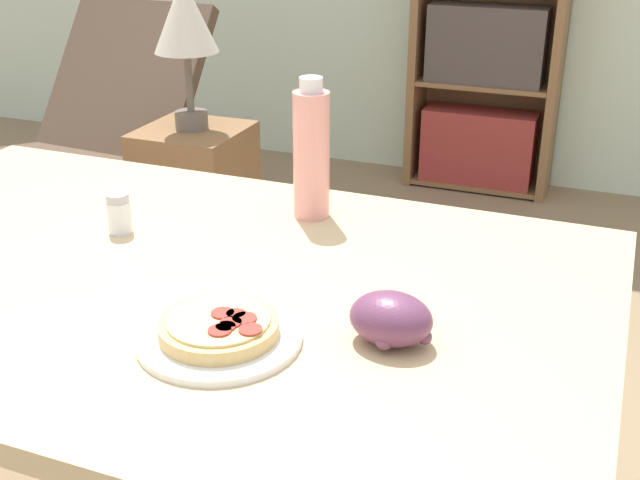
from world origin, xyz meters
TOP-DOWN VIEW (x-y plane):
  - dining_table at (0.09, -0.12)m, footprint 1.34×0.85m
  - pizza_on_plate at (0.26, -0.27)m, footprint 0.22×0.22m
  - grape_bunch at (0.47, -0.19)m, footprint 0.11×0.09m
  - drink_bottle at (0.21, 0.17)m, footprint 0.06×0.06m
  - salt_shaker at (-0.07, -0.02)m, footprint 0.04×0.04m
  - lounge_chair_near at (-1.12, 1.33)m, footprint 0.67×0.80m
  - bookshelf at (0.10, 2.47)m, footprint 0.64×0.25m
  - side_table at (-0.65, 1.21)m, footprint 0.34×0.34m
  - table_lamp at (-0.65, 1.21)m, footprint 0.21×0.21m

SIDE VIEW (x-z plane):
  - side_table at x=-0.65m, z-range 0.00..0.54m
  - lounge_chair_near at x=-1.12m, z-range -0.15..0.73m
  - dining_table at x=0.09m, z-range 0.28..1.03m
  - bookshelf at x=0.10m, z-range -0.04..1.38m
  - pizza_on_plate at x=0.26m, z-range 0.75..0.78m
  - grape_bunch at x=0.47m, z-range 0.75..0.82m
  - salt_shaker at x=-0.07m, z-range 0.75..0.82m
  - drink_bottle at x=0.21m, z-range 0.74..0.99m
  - table_lamp at x=-0.65m, z-range 0.64..1.13m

